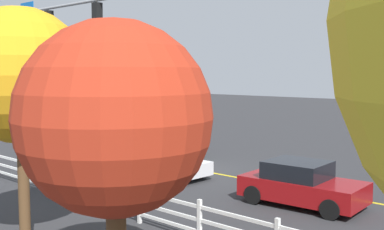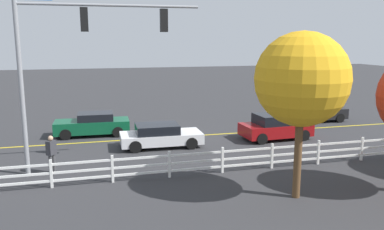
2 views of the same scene
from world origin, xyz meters
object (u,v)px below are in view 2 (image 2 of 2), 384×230
object	(u,v)px
car_0	(93,124)
car_3	(275,127)
car_2	(316,111)
tree_1	(302,80)
pedestrian	(52,153)
car_1	(160,135)

from	to	relation	value
car_0	car_3	bearing A→B (deg)	162.72
car_2	tree_1	size ratio (longest dim) A/B	0.69
car_2	pedestrian	bearing A→B (deg)	21.23
tree_1	car_0	bearing A→B (deg)	-58.92
car_3	pedestrian	size ratio (longest dim) A/B	2.43
car_1	tree_1	bearing A→B (deg)	-64.95
car_3	tree_1	distance (m)	9.55
pedestrian	car_3	bearing A→B (deg)	-129.44
car_1	pedestrian	xyz separation A→B (m)	(5.32, 3.12, 0.30)
car_0	tree_1	bearing A→B (deg)	122.96
car_0	pedestrian	size ratio (longest dim) A/B	2.64
car_3	car_1	bearing A→B (deg)	177.13
tree_1	pedestrian	bearing A→B (deg)	-29.64
car_3	pedestrian	world-z (taller)	pedestrian
car_1	car_2	bearing A→B (deg)	19.42
car_2	car_1	bearing A→B (deg)	17.24
car_2	pedestrian	size ratio (longest dim) A/B	2.47
pedestrian	tree_1	xyz separation A→B (m)	(-8.95, 5.09, 3.44)
car_2	car_3	xyz separation A→B (m)	(5.20, 3.94, 0.00)
car_1	car_2	size ratio (longest dim) A/B	1.06
car_0	car_2	size ratio (longest dim) A/B	1.07
car_1	tree_1	distance (m)	9.72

